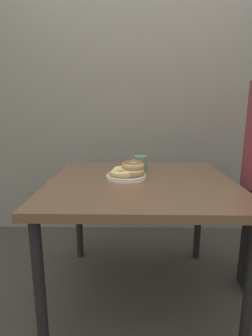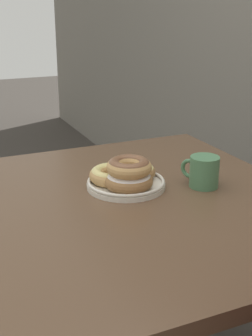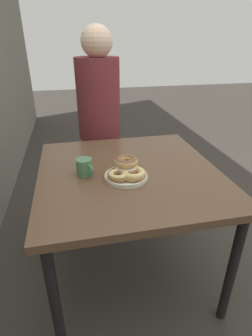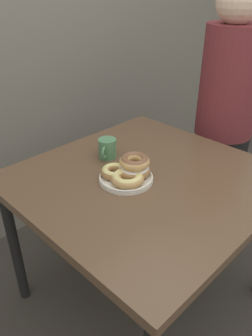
# 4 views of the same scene
# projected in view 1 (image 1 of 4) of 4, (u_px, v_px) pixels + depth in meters

# --- Properties ---
(ground_plane) EXTENTS (14.00, 14.00, 0.00)m
(ground_plane) POSITION_uv_depth(u_px,v_px,m) (141.00, 313.00, 1.50)
(ground_plane) COLOR #38332D
(wall_back) EXTENTS (8.00, 0.05, 2.60)m
(wall_back) POSITION_uv_depth(u_px,v_px,m) (138.00, 90.00, 2.30)
(wall_back) COLOR slate
(wall_back) RESTS_ON ground_plane
(dining_table) EXTENTS (1.03, 1.00, 0.75)m
(dining_table) POSITION_uv_depth(u_px,v_px,m) (141.00, 192.00, 1.49)
(dining_table) COLOR brown
(dining_table) RESTS_ON ground_plane
(donut_plate) EXTENTS (0.25, 0.25, 0.10)m
(donut_plate) POSITION_uv_depth(u_px,v_px,m) (127.00, 172.00, 1.50)
(donut_plate) COLOR silver
(donut_plate) RESTS_ON dining_table
(coffee_mug) EXTENTS (0.11, 0.09, 0.09)m
(coffee_mug) POSITION_uv_depth(u_px,v_px,m) (140.00, 163.00, 1.70)
(coffee_mug) COLOR #4C7F56
(coffee_mug) RESTS_ON dining_table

